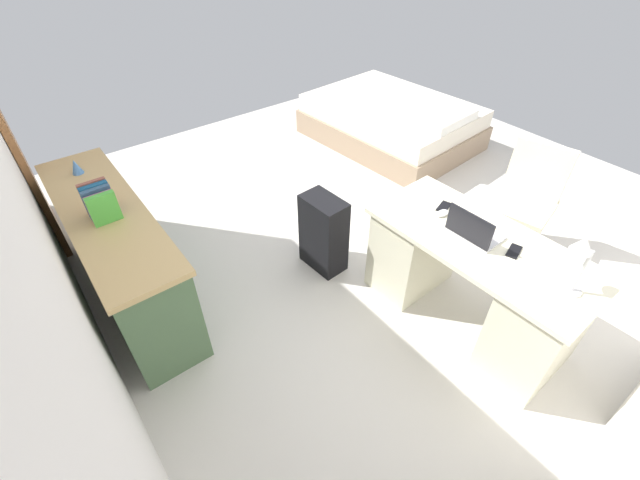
# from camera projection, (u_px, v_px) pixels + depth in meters

# --- Properties ---
(ground_plane) EXTENTS (5.84, 5.84, 0.00)m
(ground_plane) POSITION_uv_depth(u_px,v_px,m) (373.00, 226.00, 3.91)
(ground_plane) COLOR beige
(wall_back) EXTENTS (4.54, 0.10, 2.53)m
(wall_back) POSITION_uv_depth(u_px,v_px,m) (17.00, 210.00, 1.96)
(wall_back) COLOR white
(wall_back) RESTS_ON ground_plane
(door_wooden) EXTENTS (0.88, 0.05, 2.04)m
(door_wooden) POSITION_uv_depth(u_px,v_px,m) (4.00, 127.00, 3.19)
(door_wooden) COLOR #936038
(door_wooden) RESTS_ON ground_plane
(desk) EXTENTS (1.46, 0.70, 0.73)m
(desk) POSITION_uv_depth(u_px,v_px,m) (470.00, 280.00, 2.84)
(desk) COLOR beige
(desk) RESTS_ON ground_plane
(office_chair) EXTENTS (0.55, 0.55, 0.94)m
(office_chair) POSITION_uv_depth(u_px,v_px,m) (521.00, 208.00, 3.41)
(office_chair) COLOR black
(office_chair) RESTS_ON ground_plane
(credenza) EXTENTS (1.80, 0.48, 0.80)m
(credenza) POSITION_uv_depth(u_px,v_px,m) (121.00, 255.00, 3.01)
(credenza) COLOR #4C6B47
(credenza) RESTS_ON ground_plane
(bed) EXTENTS (2.00, 1.53, 0.58)m
(bed) POSITION_uv_depth(u_px,v_px,m) (392.00, 122.00, 5.05)
(bed) COLOR gray
(bed) RESTS_ON ground_plane
(suitcase_black) EXTENTS (0.37, 0.24, 0.65)m
(suitcase_black) POSITION_uv_depth(u_px,v_px,m) (324.00, 234.00, 3.31)
(suitcase_black) COLOR black
(suitcase_black) RESTS_ON ground_plane
(laptop) EXTENTS (0.32, 0.23, 0.21)m
(laptop) POSITION_uv_depth(u_px,v_px,m) (473.00, 231.00, 2.61)
(laptop) COLOR #B7B7BC
(laptop) RESTS_ON desk
(computer_mouse) EXTENTS (0.06, 0.10, 0.03)m
(computer_mouse) POSITION_uv_depth(u_px,v_px,m) (443.00, 213.00, 2.81)
(computer_mouse) COLOR white
(computer_mouse) RESTS_ON desk
(cell_phone_near_laptop) EXTENTS (0.10, 0.15, 0.01)m
(cell_phone_near_laptop) POSITION_uv_depth(u_px,v_px,m) (514.00, 251.00, 2.53)
(cell_phone_near_laptop) COLOR black
(cell_phone_near_laptop) RESTS_ON desk
(cell_phone_by_mouse) EXTENTS (0.10, 0.15, 0.01)m
(cell_phone_by_mouse) POSITION_uv_depth(u_px,v_px,m) (444.00, 207.00, 2.88)
(cell_phone_by_mouse) COLOR black
(cell_phone_by_mouse) RESTS_ON desk
(desk_lamp) EXTENTS (0.16, 0.11, 0.34)m
(desk_lamp) POSITION_uv_depth(u_px,v_px,m) (582.00, 252.00, 2.15)
(desk_lamp) COLOR silver
(desk_lamp) RESTS_ON desk
(book_row) EXTENTS (0.19, 0.17, 0.22)m
(book_row) POSITION_uv_depth(u_px,v_px,m) (100.00, 203.00, 2.63)
(book_row) COLOR green
(book_row) RESTS_ON credenza
(figurine_small) EXTENTS (0.08, 0.08, 0.11)m
(figurine_small) POSITION_uv_depth(u_px,v_px,m) (76.00, 167.00, 3.06)
(figurine_small) COLOR #4C7FBF
(figurine_small) RESTS_ON credenza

